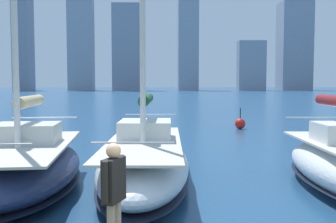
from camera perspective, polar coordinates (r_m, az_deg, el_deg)
The scene contains 5 objects.
city_skyline at distance 170.15m, azimuth -1.20°, elevation 9.20°, with size 169.94×19.98×43.60m.
sailboat_forest at distance 11.65m, azimuth -3.42°, elevation -7.06°, with size 2.76×7.96×11.60m.
sailboat_tan at distance 11.72m, azimuth -20.22°, elevation -7.38°, with size 3.58×7.05×9.90m.
person_black_shirt at distance 5.68m, azimuth -7.87°, elevation -10.86°, with size 0.32×0.55×1.58m.
channel_buoy at distance 26.48m, azimuth 10.43°, elevation -1.73°, with size 0.70×0.70×1.40m.
Camera 1 is at (0.16, 4.93, 3.02)m, focal length 42.00 mm.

